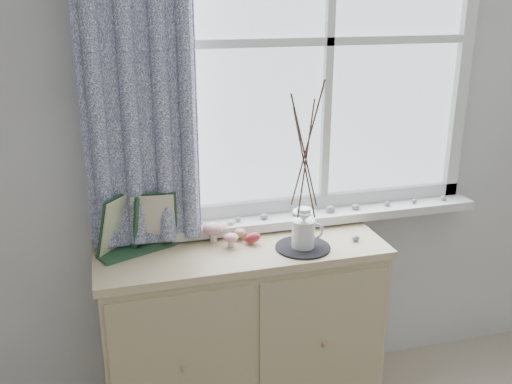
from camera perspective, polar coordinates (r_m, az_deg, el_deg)
sideboard at (r=2.58m, az=-1.38°, el=-14.06°), size 1.20×0.45×0.85m
botanical_book at (r=2.30m, az=-11.93°, el=-3.26°), size 0.39×0.26×0.25m
toadstool_cluster at (r=2.39m, az=-3.85°, el=-3.95°), size 0.14×0.15×0.09m
wooden_eggs at (r=2.43m, az=-1.65°, el=-4.11°), size 0.14×0.17×0.07m
songbird_figurine at (r=2.46m, az=-3.46°, el=-3.74°), size 0.14×0.09×0.07m
crocheted_doily at (r=2.36m, az=4.71°, el=-5.53°), size 0.23×0.23×0.01m
twig_pitcher at (r=2.23m, az=4.99°, el=3.98°), size 0.28×0.28×0.71m
sideboard_pebbles at (r=2.45m, az=5.47°, el=-4.39°), size 0.33×0.23×0.02m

